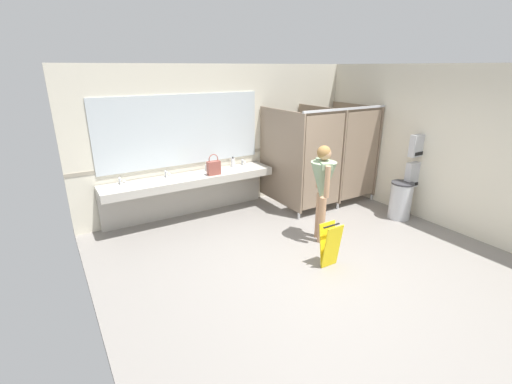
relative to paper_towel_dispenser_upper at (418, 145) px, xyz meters
name	(u,v)px	position (x,y,z in m)	size (l,w,h in m)	color
ground_plane	(324,268)	(-2.60, -0.56, -1.40)	(5.95, 6.32, 0.10)	gray
wall_back	(229,137)	(-2.60, 2.36, 0.02)	(5.95, 0.12, 2.74)	beige
wall_side_right	(453,149)	(0.13, -0.56, 0.02)	(0.12, 6.32, 2.74)	beige
wall_back_tile_band	(231,154)	(-2.60, 2.30, -0.30)	(5.95, 0.01, 0.06)	#9E937F
vanity_counter	(190,186)	(-3.59, 2.08, -0.74)	(3.15, 0.58, 0.93)	#B2ADA3
mirror_panel	(182,130)	(-3.59, 2.29, 0.25)	(3.05, 0.02, 1.26)	silver
bathroom_stalls	(326,154)	(-0.94, 1.38, -0.31)	(2.01, 1.41, 1.98)	#84705B
paper_towel_dispenser_upper	(418,145)	(0.00, 0.00, 0.00)	(0.37, 0.13, 0.39)	#B7BABF
paper_towel_dispenser_lower	(414,174)	(0.00, 0.00, -0.54)	(0.37, 0.13, 0.47)	#B7BABF
trash_bin	(400,200)	(-0.28, 0.00, -1.00)	(0.40, 0.40, 0.70)	#B7BABF
person_standing	(323,183)	(-2.14, 0.10, -0.37)	(0.53, 0.53, 1.57)	tan
handbag	(214,167)	(-3.19, 1.85, -0.39)	(0.24, 0.11, 0.39)	#934C42
soap_dispenser	(233,162)	(-2.63, 2.17, -0.44)	(0.07, 0.07, 0.20)	white
paper_cup	(217,170)	(-3.08, 1.95, -0.47)	(0.07, 0.07, 0.11)	beige
wet_floor_sign	(330,245)	(-2.57, -0.61, -1.02)	(0.28, 0.19, 0.64)	yellow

